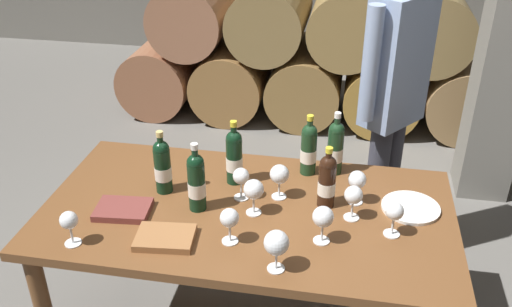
{
  "coord_description": "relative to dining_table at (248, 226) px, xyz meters",
  "views": [
    {
      "loc": [
        0.38,
        -1.87,
        2.09
      ],
      "look_at": [
        0.0,
        0.2,
        0.91
      ],
      "focal_mm": 39.15,
      "sensor_mm": 36.0,
      "label": 1
    }
  ],
  "objects": [
    {
      "name": "wine_glass_8",
      "position": [
        -0.6,
        -0.35,
        0.19
      ],
      "size": [
        0.07,
        0.07,
        0.14
      ],
      "color": "white",
      "rests_on": "dining_table"
    },
    {
      "name": "wine_glass_1",
      "position": [
        0.12,
        0.11,
        0.2
      ],
      "size": [
        0.08,
        0.08,
        0.16
      ],
      "color": "white",
      "rests_on": "dining_table"
    },
    {
      "name": "wine_glass_6",
      "position": [
        -0.02,
        -0.23,
        0.2
      ],
      "size": [
        0.07,
        0.07,
        0.15
      ],
      "color": "white",
      "rests_on": "dining_table"
    },
    {
      "name": "wine_glass_4",
      "position": [
        0.32,
        -0.16,
        0.2
      ],
      "size": [
        0.08,
        0.08,
        0.16
      ],
      "color": "white",
      "rests_on": "dining_table"
    },
    {
      "name": "wine_glass_9",
      "position": [
        -0.04,
        0.07,
        0.19
      ],
      "size": [
        0.07,
        0.07,
        0.15
      ],
      "color": "white",
      "rests_on": "dining_table"
    },
    {
      "name": "dining_table",
      "position": [
        0.0,
        0.0,
        0.0
      ],
      "size": [
        1.7,
        0.9,
        0.76
      ],
      "color": "brown",
      "rests_on": "ground_plane"
    },
    {
      "name": "wine_bottle_2",
      "position": [
        -0.38,
        0.07,
        0.22
      ],
      "size": [
        0.07,
        0.07,
        0.29
      ],
      "color": "black",
      "rests_on": "dining_table"
    },
    {
      "name": "wine_bottle_4",
      "position": [
        -0.2,
        -0.04,
        0.22
      ],
      "size": [
        0.07,
        0.07,
        0.3
      ],
      "color": "black",
      "rests_on": "dining_table"
    },
    {
      "name": "wine_glass_2",
      "position": [
        0.58,
        -0.07,
        0.19
      ],
      "size": [
        0.07,
        0.07,
        0.14
      ],
      "color": "white",
      "rests_on": "dining_table"
    },
    {
      "name": "tasting_notebook",
      "position": [
        -0.5,
        -0.12,
        0.11
      ],
      "size": [
        0.23,
        0.18,
        0.03
      ],
      "primitive_type": "cube",
      "rotation": [
        0.0,
        0.0,
        0.1
      ],
      "color": "brown",
      "rests_on": "dining_table"
    },
    {
      "name": "wine_bottle_5",
      "position": [
        0.32,
        0.08,
        0.21
      ],
      "size": [
        0.07,
        0.07,
        0.27
      ],
      "color": "black",
      "rests_on": "dining_table"
    },
    {
      "name": "sommelier_presenting",
      "position": [
        0.59,
        0.75,
        0.37
      ],
      "size": [
        0.34,
        0.41,
        1.72
      ],
      "color": "#383842",
      "rests_on": "ground_plane"
    },
    {
      "name": "wine_bottle_0",
      "position": [
        0.33,
        0.36,
        0.22
      ],
      "size": [
        0.07,
        0.07,
        0.3
      ],
      "color": "#19381E",
      "rests_on": "dining_table"
    },
    {
      "name": "serving_plate",
      "position": [
        0.67,
        0.12,
        0.1
      ],
      "size": [
        0.24,
        0.24,
        0.01
      ],
      "primitive_type": "cylinder",
      "color": "white",
      "rests_on": "dining_table"
    },
    {
      "name": "wine_glass_7",
      "position": [
        0.43,
        0.01,
        0.2
      ],
      "size": [
        0.07,
        0.07,
        0.15
      ],
      "color": "white",
      "rests_on": "dining_table"
    },
    {
      "name": "barrel_stack",
      "position": [
        0.0,
        2.6,
        -0.13
      ],
      "size": [
        3.12,
        0.9,
        1.15
      ],
      "color": "#915B3F",
      "rests_on": "ground_plane"
    },
    {
      "name": "wine_bottle_3",
      "position": [
        0.22,
        0.33,
        0.22
      ],
      "size": [
        0.07,
        0.07,
        0.29
      ],
      "color": "#19381E",
      "rests_on": "dining_table"
    },
    {
      "name": "wine_glass_3",
      "position": [
        0.03,
        -0.03,
        0.2
      ],
      "size": [
        0.08,
        0.08,
        0.16
      ],
      "color": "white",
      "rests_on": "dining_table"
    },
    {
      "name": "leather_ledger",
      "position": [
        -0.27,
        -0.27,
        0.11
      ],
      "size": [
        0.24,
        0.18,
        0.03
      ],
      "primitive_type": "cube",
      "rotation": [
        0.0,
        0.0,
        0.1
      ],
      "color": "#936038",
      "rests_on": "dining_table"
    },
    {
      "name": "wine_bottle_1",
      "position": [
        -0.1,
        0.19,
        0.22
      ],
      "size": [
        0.07,
        0.07,
        0.3
      ],
      "color": "black",
      "rests_on": "dining_table"
    },
    {
      "name": "wine_glass_5",
      "position": [
        0.17,
        -0.35,
        0.21
      ],
      "size": [
        0.09,
        0.09,
        0.16
      ],
      "color": "white",
      "rests_on": "dining_table"
    },
    {
      "name": "wine_glass_0",
      "position": [
        0.44,
        0.12,
        0.2
      ],
      "size": [
        0.08,
        0.08,
        0.15
      ],
      "color": "white",
      "rests_on": "dining_table"
    }
  ]
}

